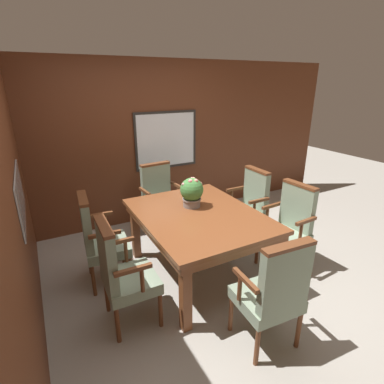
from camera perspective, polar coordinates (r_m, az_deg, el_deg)
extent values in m
plane|color=#A39E93|center=(3.55, 2.66, -16.58)|extent=(14.00, 14.00, 0.00)
cube|color=#5B2D19|center=(4.67, -9.39, 8.94)|extent=(7.20, 0.06, 2.45)
cube|color=white|center=(4.76, -4.90, 9.82)|extent=(0.96, 0.01, 0.81)
cube|color=#282623|center=(4.70, -5.04, 14.90)|extent=(1.03, 0.02, 0.04)
cube|color=#282623|center=(4.86, -4.73, 4.89)|extent=(1.03, 0.02, 0.03)
cube|color=#282623|center=(4.59, -10.65, 9.14)|extent=(0.04, 0.02, 0.81)
cube|color=#282623|center=(4.98, 0.46, 10.35)|extent=(0.03, 0.02, 0.81)
cube|color=#5B2D19|center=(2.59, -30.89, -3.21)|extent=(0.06, 7.20, 2.45)
cube|color=#B2BCC1|center=(2.99, -29.91, -0.69)|extent=(0.01, 1.01, 0.43)
cube|color=brown|center=(2.78, -1.24, -19.19)|extent=(0.09, 0.09, 0.73)
cube|color=brown|center=(3.29, 15.48, -13.06)|extent=(0.09, 0.09, 0.73)
cube|color=brown|center=(3.86, -10.71, -7.26)|extent=(0.09, 0.09, 0.73)
cube|color=brown|center=(4.24, 2.70, -4.28)|extent=(0.09, 0.09, 0.73)
cube|color=brown|center=(3.33, 1.23, -5.48)|extent=(1.19, 1.53, 0.09)
cube|color=brown|center=(3.30, 1.24, -4.42)|extent=(1.25, 1.59, 0.04)
cylinder|color=brown|center=(4.31, 5.83, -6.64)|extent=(0.04, 0.04, 0.37)
cylinder|color=brown|center=(4.01, 9.16, -9.02)|extent=(0.04, 0.04, 0.37)
cylinder|color=brown|center=(4.52, 10.00, -5.52)|extent=(0.04, 0.04, 0.37)
cylinder|color=brown|center=(4.23, 13.46, -7.67)|extent=(0.04, 0.04, 0.37)
cube|color=gray|center=(4.15, 9.80, -4.25)|extent=(0.46, 0.48, 0.11)
cube|color=gray|center=(4.14, 12.11, 0.33)|extent=(0.08, 0.44, 0.53)
cube|color=brown|center=(4.06, 12.41, 4.08)|extent=(0.09, 0.44, 0.03)
cylinder|color=brown|center=(4.25, 7.56, -1.01)|extent=(0.04, 0.04, 0.23)
cube|color=brown|center=(4.25, 8.38, 0.62)|extent=(0.32, 0.04, 0.04)
cylinder|color=brown|center=(3.89, 11.76, -3.38)|extent=(0.04, 0.04, 0.23)
cube|color=brown|center=(3.89, 12.66, -1.60)|extent=(0.32, 0.04, 0.04)
cylinder|color=brown|center=(2.94, -6.01, -21.41)|extent=(0.04, 0.04, 0.37)
cylinder|color=brown|center=(3.24, -8.85, -16.85)|extent=(0.04, 0.04, 0.37)
cylinder|color=brown|center=(2.86, -13.97, -23.34)|extent=(0.04, 0.04, 0.37)
cylinder|color=brown|center=(3.18, -15.89, -18.39)|extent=(0.04, 0.04, 0.37)
cube|color=gray|center=(2.90, -11.53, -16.31)|extent=(0.46, 0.49, 0.11)
cube|color=gray|center=(2.69, -15.89, -11.62)|extent=(0.09, 0.44, 0.53)
cube|color=brown|center=(2.56, -16.50, -6.24)|extent=(0.10, 0.44, 0.03)
cylinder|color=brown|center=(2.61, -9.47, -16.13)|extent=(0.04, 0.04, 0.23)
cube|color=brown|center=(2.53, -11.13, -14.34)|extent=(0.32, 0.04, 0.04)
cylinder|color=brown|center=(3.01, -12.49, -10.91)|extent=(0.04, 0.04, 0.23)
cube|color=brown|center=(2.94, -13.95, -9.21)|extent=(0.32, 0.04, 0.04)
cylinder|color=brown|center=(3.44, -11.57, -14.63)|extent=(0.04, 0.04, 0.37)
cylinder|color=brown|center=(3.79, -12.97, -11.17)|extent=(0.04, 0.04, 0.37)
cylinder|color=brown|center=(3.41, -18.24, -15.71)|extent=(0.04, 0.04, 0.37)
cylinder|color=brown|center=(3.76, -18.94, -12.10)|extent=(0.04, 0.04, 0.37)
cube|color=gray|center=(3.47, -15.81, -10.05)|extent=(0.49, 0.52, 0.11)
cube|color=gray|center=(3.31, -19.53, -5.71)|extent=(0.12, 0.45, 0.53)
cube|color=brown|center=(3.20, -20.12, -1.16)|extent=(0.13, 0.45, 0.03)
cylinder|color=brown|center=(3.17, -14.83, -9.42)|extent=(0.04, 0.04, 0.23)
cube|color=brown|center=(3.11, -16.26, -7.74)|extent=(0.32, 0.06, 0.04)
cylinder|color=brown|center=(3.61, -16.13, -5.71)|extent=(0.04, 0.04, 0.23)
cube|color=brown|center=(3.56, -17.39, -4.17)|extent=(0.32, 0.06, 0.04)
cylinder|color=brown|center=(3.11, 14.45, -19.31)|extent=(0.04, 0.04, 0.37)
cylinder|color=brown|center=(2.91, 7.42, -21.96)|extent=(0.04, 0.04, 0.37)
cylinder|color=brown|center=(2.90, 19.63, -23.42)|extent=(0.04, 0.04, 0.37)
cylinder|color=brown|center=(2.69, 12.29, -26.83)|extent=(0.04, 0.04, 0.37)
cube|color=gray|center=(2.73, 13.91, -19.14)|extent=(0.51, 0.48, 0.11)
cube|color=gray|center=(2.43, 17.33, -15.60)|extent=(0.45, 0.11, 0.53)
cube|color=brown|center=(2.28, 18.08, -9.83)|extent=(0.45, 0.12, 0.03)
cylinder|color=brown|center=(2.79, 17.96, -14.29)|extent=(0.04, 0.04, 0.23)
cube|color=brown|center=(2.69, 19.21, -12.91)|extent=(0.06, 0.32, 0.04)
cylinder|color=brown|center=(2.53, 9.07, -17.52)|extent=(0.04, 0.04, 0.23)
cube|color=brown|center=(2.41, 10.14, -16.18)|extent=(0.06, 0.32, 0.04)
cylinder|color=brown|center=(4.19, -6.78, -7.47)|extent=(0.04, 0.04, 0.37)
cylinder|color=brown|center=(4.37, -1.85, -6.09)|extent=(0.04, 0.04, 0.37)
cylinder|color=brown|center=(4.51, -9.05, -5.48)|extent=(0.04, 0.04, 0.37)
cylinder|color=brown|center=(4.68, -4.37, -4.29)|extent=(0.04, 0.04, 0.37)
cube|color=gray|center=(4.33, -5.61, -2.96)|extent=(0.52, 0.49, 0.11)
cube|color=gray|center=(4.37, -6.91, 1.73)|extent=(0.45, 0.12, 0.53)
cube|color=brown|center=(4.29, -7.07, 5.30)|extent=(0.45, 0.13, 0.03)
cylinder|color=brown|center=(4.14, -8.52, -1.67)|extent=(0.04, 0.04, 0.23)
cube|color=brown|center=(4.16, -9.00, 0.12)|extent=(0.06, 0.32, 0.04)
cylinder|color=brown|center=(4.35, -2.59, -0.33)|extent=(0.04, 0.04, 0.23)
cube|color=brown|center=(4.37, -3.07, 1.37)|extent=(0.06, 0.32, 0.04)
cylinder|color=brown|center=(3.83, 12.29, -10.78)|extent=(0.04, 0.04, 0.37)
cylinder|color=brown|center=(3.59, 17.04, -13.53)|extent=(0.04, 0.04, 0.37)
cylinder|color=brown|center=(4.08, 16.31, -9.06)|extent=(0.04, 0.04, 0.37)
cylinder|color=brown|center=(3.86, 20.98, -11.46)|extent=(0.04, 0.04, 0.37)
cube|color=gray|center=(3.72, 17.02, -8.01)|extent=(0.48, 0.51, 0.11)
cube|color=gray|center=(3.72, 19.43, -2.81)|extent=(0.11, 0.45, 0.53)
cube|color=brown|center=(3.62, 19.95, 1.31)|extent=(0.12, 0.45, 0.03)
cylinder|color=brown|center=(3.77, 14.13, -4.41)|extent=(0.04, 0.04, 0.23)
cube|color=brown|center=(3.77, 15.00, -2.54)|extent=(0.32, 0.06, 0.04)
cylinder|color=brown|center=(3.48, 20.00, -7.21)|extent=(0.04, 0.04, 0.23)
cube|color=brown|center=(3.48, 20.93, -5.19)|extent=(0.32, 0.06, 0.04)
cylinder|color=gray|center=(3.45, -0.05, -1.96)|extent=(0.20, 0.20, 0.10)
cylinder|color=gray|center=(3.44, -0.05, -1.34)|extent=(0.21, 0.21, 0.02)
sphere|color=#427F3D|center=(3.39, -0.05, 0.48)|extent=(0.27, 0.27, 0.27)
sphere|color=#EA917F|center=(3.33, 0.79, 2.12)|extent=(0.05, 0.05, 0.05)
sphere|color=pink|center=(3.44, 1.59, 1.57)|extent=(0.05, 0.05, 0.05)
sphere|color=#F99889|center=(3.45, 1.50, 1.58)|extent=(0.04, 0.04, 0.04)
sphere|color=pink|center=(3.33, -1.65, 1.48)|extent=(0.04, 0.04, 0.04)
sphere|color=pink|center=(3.43, -0.02, 2.54)|extent=(0.04, 0.04, 0.04)
sphere|color=pink|center=(3.31, -0.30, 2.07)|extent=(0.05, 0.05, 0.05)
sphere|color=#E69D8F|center=(3.45, 0.24, 2.39)|extent=(0.06, 0.06, 0.06)
sphere|color=#EF9B8D|center=(3.46, -0.44, 2.26)|extent=(0.05, 0.05, 0.05)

